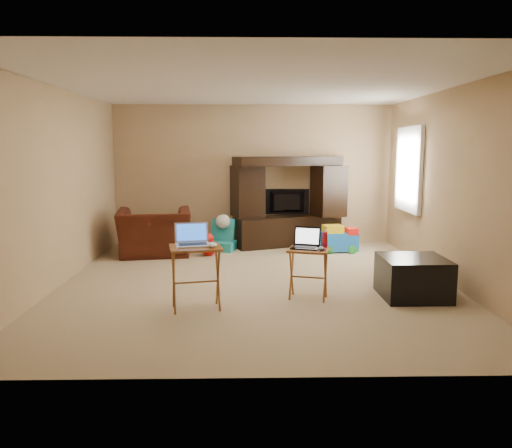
{
  "coord_description": "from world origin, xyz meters",
  "views": [
    {
      "loc": [
        -0.13,
        -6.34,
        1.75
      ],
      "look_at": [
        0.0,
        -0.2,
        0.8
      ],
      "focal_mm": 35.0,
      "sensor_mm": 36.0,
      "label": 1
    }
  ],
  "objects_px": {
    "tray_table_left": "(196,278)",
    "mouse_left": "(213,245)",
    "television": "(287,202)",
    "child_rocker": "(223,235)",
    "mouse_right": "(322,249)",
    "recliner": "(155,232)",
    "water_bottle": "(325,240)",
    "ottoman": "(413,277)",
    "laptop_right": "(305,238)",
    "tray_table_right": "(308,274)",
    "laptop_left": "(193,235)",
    "push_toy": "(339,238)",
    "entertainment_center": "(288,201)",
    "plush_toy": "(208,244)"
  },
  "relations": [
    {
      "from": "tray_table_left",
      "to": "mouse_left",
      "type": "xyz_separation_m",
      "value": [
        0.19,
        -0.07,
        0.38
      ]
    },
    {
      "from": "plush_toy",
      "to": "television",
      "type": "bearing_deg",
      "value": 37.92
    },
    {
      "from": "laptop_right",
      "to": "water_bottle",
      "type": "height_order",
      "value": "laptop_right"
    },
    {
      "from": "water_bottle",
      "to": "entertainment_center",
      "type": "bearing_deg",
      "value": 93.06
    },
    {
      "from": "television",
      "to": "child_rocker",
      "type": "xyz_separation_m",
      "value": [
        -1.15,
        -0.64,
        -0.49
      ]
    },
    {
      "from": "tray_table_left",
      "to": "water_bottle",
      "type": "xyz_separation_m",
      "value": [
        1.46,
        0.44,
        0.33
      ]
    },
    {
      "from": "laptop_right",
      "to": "plush_toy",
      "type": "bearing_deg",
      "value": 137.15
    },
    {
      "from": "tray_table_left",
      "to": "entertainment_center",
      "type": "bearing_deg",
      "value": 58.54
    },
    {
      "from": "laptop_right",
      "to": "mouse_right",
      "type": "bearing_deg",
      "value": -21.39
    },
    {
      "from": "mouse_left",
      "to": "water_bottle",
      "type": "height_order",
      "value": "water_bottle"
    },
    {
      "from": "recliner",
      "to": "water_bottle",
      "type": "bearing_deg",
      "value": 127.16
    },
    {
      "from": "television",
      "to": "tray_table_right",
      "type": "height_order",
      "value": "television"
    },
    {
      "from": "recliner",
      "to": "mouse_left",
      "type": "bearing_deg",
      "value": 103.15
    },
    {
      "from": "push_toy",
      "to": "laptop_left",
      "type": "xyz_separation_m",
      "value": [
        -2.15,
        -2.96,
        0.59
      ]
    },
    {
      "from": "ottoman",
      "to": "laptop_left",
      "type": "distance_m",
      "value": 2.63
    },
    {
      "from": "recliner",
      "to": "water_bottle",
      "type": "height_order",
      "value": "water_bottle"
    },
    {
      "from": "water_bottle",
      "to": "ottoman",
      "type": "bearing_deg",
      "value": -2.07
    },
    {
      "from": "child_rocker",
      "to": "laptop_right",
      "type": "relative_size",
      "value": 1.74
    },
    {
      "from": "tray_table_left",
      "to": "water_bottle",
      "type": "height_order",
      "value": "water_bottle"
    },
    {
      "from": "plush_toy",
      "to": "water_bottle",
      "type": "bearing_deg",
      "value": -55.95
    },
    {
      "from": "push_toy",
      "to": "ottoman",
      "type": "xyz_separation_m",
      "value": [
        0.39,
        -2.59,
        0.01
      ]
    },
    {
      "from": "television",
      "to": "tray_table_left",
      "type": "relative_size",
      "value": 1.15
    },
    {
      "from": "child_rocker",
      "to": "ottoman",
      "type": "bearing_deg",
      "value": -33.49
    },
    {
      "from": "mouse_left",
      "to": "water_bottle",
      "type": "relative_size",
      "value": 0.78
    },
    {
      "from": "ottoman",
      "to": "mouse_left",
      "type": "relative_size",
      "value": 5.19
    },
    {
      "from": "laptop_right",
      "to": "mouse_right",
      "type": "height_order",
      "value": "laptop_right"
    },
    {
      "from": "laptop_left",
      "to": "television",
      "type": "bearing_deg",
      "value": 59.67
    },
    {
      "from": "entertainment_center",
      "to": "recliner",
      "type": "relative_size",
      "value": 1.68
    },
    {
      "from": "tray_table_right",
      "to": "water_bottle",
      "type": "relative_size",
      "value": 3.25
    },
    {
      "from": "entertainment_center",
      "to": "tray_table_left",
      "type": "distance_m",
      "value": 3.83
    },
    {
      "from": "recliner",
      "to": "tray_table_right",
      "type": "relative_size",
      "value": 1.94
    },
    {
      "from": "push_toy",
      "to": "mouse_left",
      "type": "height_order",
      "value": "mouse_left"
    },
    {
      "from": "television",
      "to": "push_toy",
      "type": "relative_size",
      "value": 1.31
    },
    {
      "from": "mouse_right",
      "to": "mouse_left",
      "type": "bearing_deg",
      "value": -165.75
    },
    {
      "from": "television",
      "to": "push_toy",
      "type": "height_order",
      "value": "television"
    },
    {
      "from": "tray_table_left",
      "to": "mouse_right",
      "type": "relative_size",
      "value": 5.81
    },
    {
      "from": "push_toy",
      "to": "recliner",
      "type": "bearing_deg",
      "value": 176.01
    },
    {
      "from": "television",
      "to": "child_rocker",
      "type": "bearing_deg",
      "value": 30.46
    },
    {
      "from": "tray_table_left",
      "to": "laptop_right",
      "type": "height_order",
      "value": "laptop_right"
    },
    {
      "from": "tray_table_left",
      "to": "laptop_left",
      "type": "height_order",
      "value": "laptop_left"
    },
    {
      "from": "tray_table_right",
      "to": "laptop_left",
      "type": "bearing_deg",
      "value": -149.84
    },
    {
      "from": "mouse_left",
      "to": "plush_toy",
      "type": "bearing_deg",
      "value": 95.34
    },
    {
      "from": "mouse_left",
      "to": "recliner",
      "type": "bearing_deg",
      "value": 111.71
    },
    {
      "from": "tray_table_left",
      "to": "tray_table_right",
      "type": "relative_size",
      "value": 1.18
    },
    {
      "from": "push_toy",
      "to": "ottoman",
      "type": "bearing_deg",
      "value": -89.29
    },
    {
      "from": "plush_toy",
      "to": "push_toy",
      "type": "distance_m",
      "value": 2.2
    },
    {
      "from": "laptop_right",
      "to": "mouse_left",
      "type": "distance_m",
      "value": 1.13
    },
    {
      "from": "recliner",
      "to": "mouse_left",
      "type": "relative_size",
      "value": 8.12
    },
    {
      "from": "entertainment_center",
      "to": "ottoman",
      "type": "xyz_separation_m",
      "value": [
        1.21,
        -3.18,
        -0.56
      ]
    },
    {
      "from": "television",
      "to": "water_bottle",
      "type": "distance_m",
      "value": 3.33
    }
  ]
}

